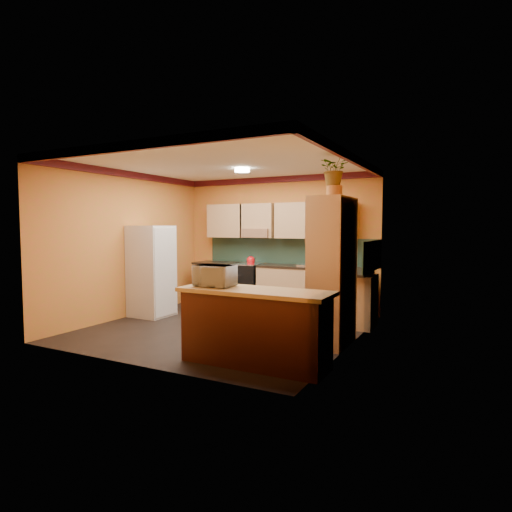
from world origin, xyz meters
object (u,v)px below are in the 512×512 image
(pantry, at_px, (332,271))
(breakfast_bar, at_px, (255,329))
(base_cabinets_back, at_px, (275,288))
(microwave, at_px, (215,276))
(fridge, at_px, (151,271))
(stove, at_px, (248,286))

(pantry, relative_size, breakfast_bar, 1.17)
(base_cabinets_back, relative_size, microwave, 7.53)
(fridge, bearing_deg, breakfast_bar, -28.34)
(base_cabinets_back, distance_m, fridge, 2.45)
(stove, distance_m, microwave, 3.51)
(fridge, xyz_separation_m, microwave, (2.48, -1.65, 0.21))
(base_cabinets_back, distance_m, stove, 0.63)
(stove, height_order, microwave, microwave)
(stove, bearing_deg, base_cabinets_back, 0.00)
(stove, relative_size, breakfast_bar, 0.51)
(pantry, relative_size, microwave, 4.33)
(stove, xyz_separation_m, fridge, (-1.20, -1.57, 0.39))
(base_cabinets_back, height_order, stove, stove)
(base_cabinets_back, relative_size, stove, 4.01)
(breakfast_bar, distance_m, microwave, 0.85)
(base_cabinets_back, height_order, breakfast_bar, same)
(base_cabinets_back, height_order, microwave, microwave)
(pantry, xyz_separation_m, microwave, (-1.12, -1.33, 0.01))
(breakfast_bar, xyz_separation_m, microwave, (-0.57, 0.00, 0.62))
(pantry, xyz_separation_m, breakfast_bar, (-0.55, -1.33, -0.61))
(breakfast_bar, height_order, microwave, microwave)
(stove, bearing_deg, fridge, -127.47)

